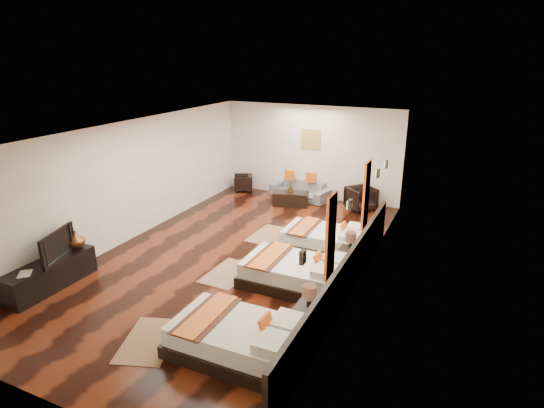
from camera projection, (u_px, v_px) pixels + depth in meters
The scene contains 30 objects.
floor at pixel (235, 256), 9.76m from camera, with size 5.50×9.50×0.01m, color black.
ceiling at pixel (231, 129), 8.85m from camera, with size 5.50×9.50×0.01m, color white.
back_wall at pixel (311, 152), 13.38m from camera, with size 5.50×0.01×2.80m, color silver.
left_wall at pixel (131, 181), 10.39m from camera, with size 0.01×9.50×2.80m, color silver.
right_wall at pixel (362, 215), 8.21m from camera, with size 0.01×9.50×2.80m, color silver.
headboard_panel at pixel (345, 279), 7.85m from camera, with size 0.08×6.60×0.90m, color black.
bed_near at pixel (239, 338), 6.54m from camera, with size 2.00×1.26×0.76m.
bed_mid at pixel (296, 273), 8.48m from camera, with size 2.01×1.26×0.77m.
bed_far at pixel (326, 239), 10.04m from camera, with size 1.87×1.17×0.71m.
nightstand_a at pixel (309, 316), 7.02m from camera, with size 0.43×0.43×0.85m.
nightstand_b at pixel (350, 256), 9.11m from camera, with size 0.41×0.41×0.82m.
jute_mat_near at pixel (149, 340), 6.91m from camera, with size 0.75×1.20×0.01m, color #8A6646.
jute_mat_mid at pixel (229, 273), 9.00m from camera, with size 0.75×1.20×0.01m, color #8A6646.
jute_mat_far at pixel (269, 235), 10.89m from camera, with size 0.75×1.20×0.01m, color #8A6646.
tv_console at pixel (50, 275), 8.38m from camera, with size 0.50×1.80×0.55m, color black.
tv at pixel (53, 245), 8.28m from camera, with size 1.02×0.13×0.59m, color black.
book at pixel (18, 275), 7.77m from camera, with size 0.21×0.28×0.03m, color black.
figurine at pixel (76, 239), 8.82m from camera, with size 0.34×0.34×0.36m, color brown.
sofa at pixel (300, 190), 13.57m from camera, with size 1.87×0.73×0.55m, color slate.
armchair_left at pixel (243, 183), 14.28m from camera, with size 0.57×0.59×0.54m, color black.
armchair_right at pixel (361, 198), 12.55m from camera, with size 0.72×0.74×0.67m, color black.
coffee_table at pixel (291, 199), 12.95m from camera, with size 1.00×0.50×0.40m, color black.
table_plant at pixel (291, 187), 12.91m from camera, with size 0.24×0.21×0.27m, color #2A5F1F.
orange_panel_a at pixel (331, 237), 6.49m from camera, with size 0.04×0.40×1.30m, color #D86014.
orange_panel_b at pixel (366, 195), 8.38m from camera, with size 0.04×0.40×1.30m, color #D86014.
sconce_near at pixel (302, 257), 5.51m from camera, with size 0.07×0.12×0.18m.
sconce_mid at pixel (350, 205), 7.40m from camera, with size 0.07×0.12×0.18m.
sconce_far at pixel (378, 174), 9.29m from camera, with size 0.07×0.12×0.18m.
sconce_lounge at pixel (386, 164), 10.06m from camera, with size 0.07×0.12×0.18m.
gold_artwork at pixel (311, 139), 13.23m from camera, with size 0.60×0.04×0.60m, color #AD873F.
Camera 1 is at (4.46, -7.69, 4.26)m, focal length 29.27 mm.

